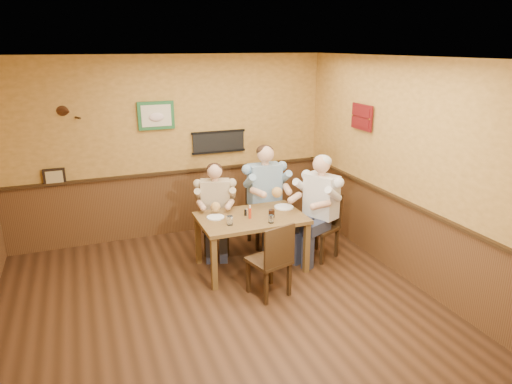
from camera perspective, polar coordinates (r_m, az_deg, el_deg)
room at (r=4.97m, az=-3.93°, el=3.45°), size 5.02×5.03×2.81m
dining_table at (r=6.11m, az=-0.61°, el=-3.87°), size 1.40×0.90×0.75m
chair_back_left at (r=6.69m, az=-5.01°, el=-4.09°), size 0.49×0.49×0.85m
chair_back_right at (r=6.91m, az=1.05°, el=-2.75°), size 0.46×0.46×0.97m
chair_right_end at (r=6.55m, az=8.00°, el=-4.25°), size 0.58×0.58×0.95m
chair_near_side at (r=5.54m, az=1.61°, el=-8.33°), size 0.54×0.54×0.95m
diner_tan_shirt at (r=6.63m, az=-5.06°, el=-2.63°), size 0.69×0.69×1.21m
diner_blue_polo at (r=6.84m, az=1.06°, el=-1.12°), size 0.65×0.65×1.39m
diner_white_elder at (r=6.47m, az=8.08°, el=-2.58°), size 0.83×0.83×1.35m
water_glass_left at (r=5.78m, az=-3.30°, el=-3.57°), size 0.09×0.09×0.12m
water_glass_mid at (r=5.85m, az=1.89°, el=-3.38°), size 0.09×0.09×0.10m
cola_tumbler at (r=6.03m, az=1.96°, el=-2.72°), size 0.09×0.09×0.10m
hot_sauce_bottle at (r=5.98m, az=-0.77°, el=-2.58°), size 0.04×0.04×0.16m
salt_shaker at (r=6.12m, az=-1.24°, el=-2.52°), size 0.03×0.03×0.08m
pepper_shaker at (r=6.09m, az=-1.32°, el=-2.58°), size 0.04×0.04×0.09m
plate_far_left at (r=6.05m, az=-5.08°, el=-3.16°), size 0.28×0.28×0.02m
plate_far_right at (r=6.40m, az=3.51°, el=-1.88°), size 0.31×0.31×0.02m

